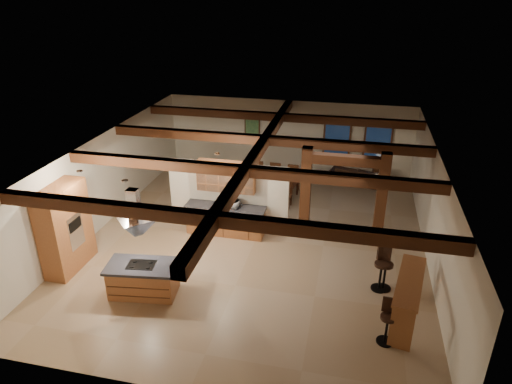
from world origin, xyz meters
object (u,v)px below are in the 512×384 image
bar_counter (408,293)px  kitchen_island (143,279)px  sofa (358,175)px  dining_table (272,188)px

bar_counter → kitchen_island: bearing=-176.5°
kitchen_island → sofa: 9.81m
sofa → bar_counter: 8.08m
dining_table → bar_counter: bar_counter is taller
kitchen_island → sofa: size_ratio=0.85×
kitchen_island → dining_table: bearing=72.0°
sofa → dining_table: bearing=47.4°
kitchen_island → bar_counter: size_ratio=0.83×
kitchen_island → sofa: kitchen_island is taller
kitchen_island → sofa: bearing=58.5°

